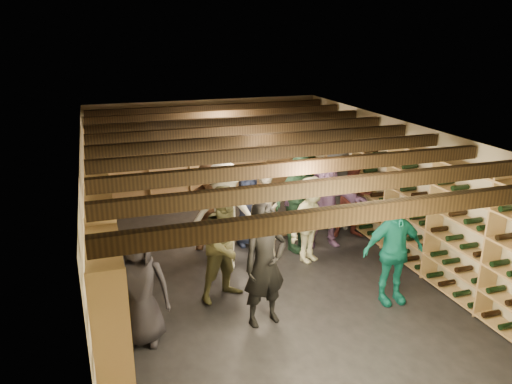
{
  "coord_description": "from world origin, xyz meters",
  "views": [
    {
      "loc": [
        -2.55,
        -7.49,
        3.96
      ],
      "look_at": [
        -0.0,
        0.2,
        1.31
      ],
      "focal_mm": 35.0,
      "sensor_mm": 36.0,
      "label": 1
    }
  ],
  "objects_px": {
    "person_0": "(139,287)",
    "person_5": "(210,205)",
    "person_7": "(266,213)",
    "person_1": "(265,265)",
    "person_3": "(311,220)",
    "person_12": "(336,189)",
    "person_6": "(248,207)",
    "person_9": "(224,216)",
    "crate_stack_left": "(220,203)",
    "person_11": "(325,203)",
    "person_10": "(298,202)",
    "crate_loose": "(264,213)",
    "crate_stack_right": "(279,225)",
    "person_2": "(227,244)",
    "person_8": "(354,199)",
    "person_4": "(393,251)"
  },
  "relations": [
    {
      "from": "person_4",
      "to": "person_10",
      "type": "bearing_deg",
      "value": 109.05
    },
    {
      "from": "person_3",
      "to": "person_6",
      "type": "distance_m",
      "value": 1.35
    },
    {
      "from": "crate_stack_right",
      "to": "person_12",
      "type": "relative_size",
      "value": 0.31
    },
    {
      "from": "person_0",
      "to": "person_11",
      "type": "relative_size",
      "value": 0.94
    },
    {
      "from": "crate_stack_left",
      "to": "person_8",
      "type": "bearing_deg",
      "value": -35.46
    },
    {
      "from": "crate_loose",
      "to": "person_2",
      "type": "distance_m",
      "value": 3.66
    },
    {
      "from": "person_7",
      "to": "person_11",
      "type": "relative_size",
      "value": 0.95
    },
    {
      "from": "person_1",
      "to": "person_10",
      "type": "bearing_deg",
      "value": 46.4
    },
    {
      "from": "person_6",
      "to": "person_9",
      "type": "distance_m",
      "value": 1.06
    },
    {
      "from": "crate_loose",
      "to": "person_1",
      "type": "distance_m",
      "value": 4.28
    },
    {
      "from": "person_2",
      "to": "person_3",
      "type": "xyz_separation_m",
      "value": [
        1.72,
        0.77,
        -0.12
      ]
    },
    {
      "from": "crate_stack_right",
      "to": "person_0",
      "type": "distance_m",
      "value": 4.25
    },
    {
      "from": "crate_stack_left",
      "to": "person_11",
      "type": "xyz_separation_m",
      "value": [
        1.56,
        -1.81,
        0.43
      ]
    },
    {
      "from": "crate_stack_left",
      "to": "person_11",
      "type": "distance_m",
      "value": 2.43
    },
    {
      "from": "person_0",
      "to": "person_5",
      "type": "xyz_separation_m",
      "value": [
        1.57,
        2.71,
        0.03
      ]
    },
    {
      "from": "crate_stack_right",
      "to": "person_1",
      "type": "relative_size",
      "value": 0.3
    },
    {
      "from": "person_4",
      "to": "crate_stack_left",
      "type": "bearing_deg",
      "value": 115.55
    },
    {
      "from": "person_5",
      "to": "person_9",
      "type": "bearing_deg",
      "value": -84.05
    },
    {
      "from": "person_1",
      "to": "person_10",
      "type": "distance_m",
      "value": 2.56
    },
    {
      "from": "crate_stack_left",
      "to": "person_0",
      "type": "distance_m",
      "value": 4.43
    },
    {
      "from": "person_8",
      "to": "person_12",
      "type": "distance_m",
      "value": 0.55
    },
    {
      "from": "person_7",
      "to": "person_12",
      "type": "relative_size",
      "value": 0.95
    },
    {
      "from": "crate_stack_left",
      "to": "person_7",
      "type": "bearing_deg",
      "value": -78.46
    },
    {
      "from": "person_6",
      "to": "person_9",
      "type": "height_order",
      "value": "person_9"
    },
    {
      "from": "person_6",
      "to": "person_7",
      "type": "relative_size",
      "value": 0.92
    },
    {
      "from": "person_1",
      "to": "crate_stack_left",
      "type": "bearing_deg",
      "value": 73.97
    },
    {
      "from": "person_6",
      "to": "person_9",
      "type": "bearing_deg",
      "value": -130.27
    },
    {
      "from": "person_1",
      "to": "person_6",
      "type": "xyz_separation_m",
      "value": [
        0.59,
        2.66,
        -0.14
      ]
    },
    {
      "from": "person_3",
      "to": "person_12",
      "type": "xyz_separation_m",
      "value": [
        1.15,
        1.28,
        0.08
      ]
    },
    {
      "from": "person_9",
      "to": "person_11",
      "type": "bearing_deg",
      "value": 31.54
    },
    {
      "from": "person_5",
      "to": "person_8",
      "type": "xyz_separation_m",
      "value": [
        2.79,
        -0.44,
        -0.04
      ]
    },
    {
      "from": "person_2",
      "to": "person_5",
      "type": "xyz_separation_m",
      "value": [
        0.2,
        1.95,
        -0.06
      ]
    },
    {
      "from": "crate_loose",
      "to": "person_5",
      "type": "bearing_deg",
      "value": -141.07
    },
    {
      "from": "person_0",
      "to": "person_7",
      "type": "relative_size",
      "value": 0.99
    },
    {
      "from": "person_1",
      "to": "person_7",
      "type": "bearing_deg",
      "value": 59.51
    },
    {
      "from": "person_0",
      "to": "person_10",
      "type": "distance_m",
      "value": 3.72
    },
    {
      "from": "person_5",
      "to": "person_10",
      "type": "bearing_deg",
      "value": -19.02
    },
    {
      "from": "person_3",
      "to": "person_4",
      "type": "height_order",
      "value": "person_4"
    },
    {
      "from": "crate_stack_left",
      "to": "person_9",
      "type": "relative_size",
      "value": 0.45
    },
    {
      "from": "person_1",
      "to": "person_9",
      "type": "height_order",
      "value": "person_9"
    },
    {
      "from": "person_2",
      "to": "person_6",
      "type": "relative_size",
      "value": 1.21
    },
    {
      "from": "person_10",
      "to": "crate_stack_right",
      "type": "bearing_deg",
      "value": 69.89
    },
    {
      "from": "person_9",
      "to": "person_0",
      "type": "bearing_deg",
      "value": -108.53
    },
    {
      "from": "person_9",
      "to": "person_10",
      "type": "distance_m",
      "value": 1.5
    },
    {
      "from": "crate_stack_right",
      "to": "person_5",
      "type": "distance_m",
      "value": 1.63
    },
    {
      "from": "person_6",
      "to": "crate_stack_right",
      "type": "bearing_deg",
      "value": 20.96
    },
    {
      "from": "person_2",
      "to": "person_8",
      "type": "bearing_deg",
      "value": 6.47
    },
    {
      "from": "crate_loose",
      "to": "person_7",
      "type": "bearing_deg",
      "value": -107.93
    },
    {
      "from": "person_11",
      "to": "person_12",
      "type": "xyz_separation_m",
      "value": [
        0.61,
        0.72,
        0.01
      ]
    },
    {
      "from": "person_2",
      "to": "person_3",
      "type": "distance_m",
      "value": 1.89
    }
  ]
}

